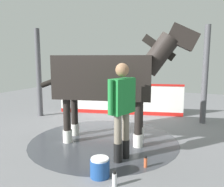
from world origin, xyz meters
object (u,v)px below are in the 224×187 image
(horse, at_px, (109,78))
(bottle_spray, at_px, (146,162))
(handler, at_px, (122,105))
(bottle_shampoo, at_px, (114,179))
(wash_bucket, at_px, (100,167))

(horse, relative_size, bottle_spray, 16.76)
(handler, xyz_separation_m, bottle_shampoo, (0.86, 0.23, -0.91))
(wash_bucket, bearing_deg, bottle_spray, 136.68)
(bottle_spray, bearing_deg, wash_bucket, -43.32)
(horse, xyz_separation_m, bottle_spray, (0.91, 1.09, -1.32))
(handler, xyz_separation_m, wash_bucket, (0.71, -0.08, -0.87))
(wash_bucket, bearing_deg, bottle_shampoo, 63.45)
(bottle_shampoo, bearing_deg, bottle_spray, 161.93)
(horse, height_order, bottle_shampoo, horse)
(bottle_shampoo, bearing_deg, horse, -153.12)
(handler, distance_m, bottle_spray, 1.05)
(wash_bucket, distance_m, bottle_shampoo, 0.36)
(bottle_shampoo, bearing_deg, wash_bucket, -116.55)
(handler, height_order, bottle_shampoo, handler)
(wash_bucket, relative_size, bottle_shampoo, 1.31)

